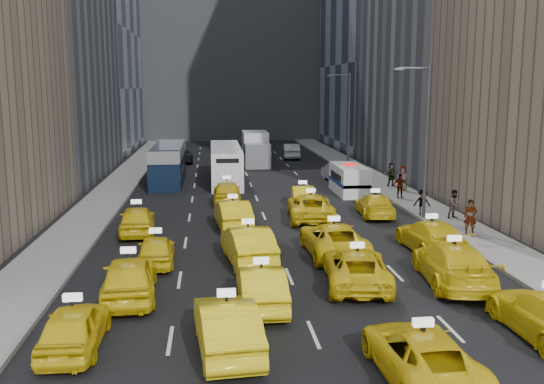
% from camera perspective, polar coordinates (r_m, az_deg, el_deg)
% --- Properties ---
extents(ground, '(160.00, 160.00, 0.00)m').
position_cam_1_polar(ground, '(23.46, 2.26, -9.42)').
color(ground, black).
rests_on(ground, ground).
extents(sidewalk_west, '(3.00, 90.00, 0.15)m').
position_cam_1_polar(sidewalk_west, '(48.11, -14.50, 0.37)').
color(sidewalk_west, gray).
rests_on(sidewalk_west, ground).
extents(sidewalk_east, '(3.00, 90.00, 0.15)m').
position_cam_1_polar(sidewalk_east, '(49.46, 10.30, 0.78)').
color(sidewalk_east, gray).
rests_on(sidewalk_east, ground).
extents(curb_west, '(0.15, 90.00, 0.18)m').
position_cam_1_polar(curb_west, '(47.91, -12.79, 0.42)').
color(curb_west, slate).
rests_on(curb_west, ground).
extents(curb_east, '(0.15, 90.00, 0.18)m').
position_cam_1_polar(curb_east, '(49.08, 8.67, 0.77)').
color(curb_east, slate).
rests_on(curb_east, ground).
extents(building_backdrop, '(30.00, 12.00, 40.00)m').
position_cam_1_polar(building_backdrop, '(94.77, -4.01, 17.26)').
color(building_backdrop, slate).
rests_on(building_backdrop, ground).
extents(streetlight_near, '(2.15, 0.22, 9.00)m').
position_cam_1_polar(streetlight_near, '(36.20, 14.19, 5.08)').
color(streetlight_near, '#595B60').
rests_on(streetlight_near, ground).
extents(streetlight_far, '(2.15, 0.22, 9.00)m').
position_cam_1_polar(streetlight_far, '(55.39, 7.13, 6.86)').
color(streetlight_far, '#595B60').
rests_on(streetlight_far, ground).
extents(taxi_0, '(1.67, 4.14, 1.41)m').
position_cam_1_polar(taxi_0, '(19.35, -18.11, -11.99)').
color(taxi_0, yellow).
rests_on(taxi_0, ground).
extents(taxi_1, '(2.12, 4.92, 1.58)m').
position_cam_1_polar(taxi_1, '(18.38, -4.28, -12.41)').
color(taxi_1, yellow).
rests_on(taxi_1, ground).
extents(taxi_2, '(2.46, 5.02, 1.37)m').
position_cam_1_polar(taxi_2, '(17.24, 13.90, -14.62)').
color(taxi_2, yellow).
rests_on(taxi_2, ground).
extents(taxi_4, '(2.28, 4.95, 1.65)m').
position_cam_1_polar(taxi_4, '(23.12, -13.28, -7.84)').
color(taxi_4, yellow).
rests_on(taxi_4, ground).
extents(taxi_5, '(1.62, 4.52, 1.48)m').
position_cam_1_polar(taxi_5, '(21.78, -1.02, -8.90)').
color(taxi_5, yellow).
rests_on(taxi_5, ground).
extents(taxi_6, '(3.03, 5.42, 1.43)m').
position_cam_1_polar(taxi_6, '(24.23, 7.97, -7.11)').
color(taxi_6, yellow).
rests_on(taxi_6, ground).
extents(taxi_7, '(2.94, 5.92, 1.65)m').
position_cam_1_polar(taxi_7, '(25.21, 16.67, -6.50)').
color(taxi_7, yellow).
rests_on(taxi_7, ground).
extents(taxi_8, '(1.72, 3.96, 1.33)m').
position_cam_1_polar(taxi_8, '(27.24, -10.85, -5.39)').
color(taxi_8, yellow).
rests_on(taxi_8, ground).
extents(taxi_9, '(2.41, 5.26, 1.67)m').
position_cam_1_polar(taxi_9, '(27.04, -2.28, -4.95)').
color(taxi_9, yellow).
rests_on(taxi_9, ground).
extents(taxi_10, '(2.66, 5.54, 1.52)m').
position_cam_1_polar(taxi_10, '(28.40, 5.81, -4.43)').
color(taxi_10, yellow).
rests_on(taxi_10, ground).
extents(taxi_11, '(2.29, 5.30, 1.52)m').
position_cam_1_polar(taxi_11, '(29.77, 14.72, -4.05)').
color(taxi_11, yellow).
rests_on(taxi_11, ground).
extents(taxi_12, '(2.14, 4.63, 1.54)m').
position_cam_1_polar(taxi_12, '(33.04, -12.59, -2.58)').
color(taxi_12, yellow).
rests_on(taxi_12, ground).
extents(taxi_13, '(2.15, 4.98, 1.59)m').
position_cam_1_polar(taxi_13, '(33.59, -3.70, -2.10)').
color(taxi_13, yellow).
rests_on(taxi_13, ground).
extents(taxi_14, '(3.00, 5.72, 1.54)m').
position_cam_1_polar(taxi_14, '(35.77, 3.64, -1.41)').
color(taxi_14, yellow).
rests_on(taxi_14, ground).
extents(taxi_15, '(2.29, 4.81, 1.35)m').
position_cam_1_polar(taxi_15, '(37.23, 9.66, -1.23)').
color(taxi_15, yellow).
rests_on(taxi_15, ground).
extents(taxi_16, '(1.90, 4.60, 1.56)m').
position_cam_1_polar(taxi_16, '(40.81, -4.27, 0.00)').
color(taxi_16, yellow).
rests_on(taxi_16, ground).
extents(taxi_17, '(1.72, 4.11, 1.32)m').
position_cam_1_polar(taxi_17, '(40.18, 2.89, -0.31)').
color(taxi_17, yellow).
rests_on(taxi_17, ground).
extents(nypd_van, '(2.39, 5.35, 2.24)m').
position_cam_1_polar(nypd_van, '(44.82, 7.27, 1.14)').
color(nypd_van, white).
rests_on(nypd_van, ground).
extents(double_decker, '(3.36, 10.69, 3.06)m').
position_cam_1_polar(double_decker, '(50.23, -9.71, 2.59)').
color(double_decker, black).
rests_on(double_decker, ground).
extents(city_bus, '(3.52, 11.63, 2.96)m').
position_cam_1_polar(city_bus, '(50.07, -4.38, 2.62)').
color(city_bus, white).
rests_on(city_bus, ground).
extents(box_truck, '(2.70, 7.25, 3.28)m').
position_cam_1_polar(box_truck, '(61.04, -1.55, 4.09)').
color(box_truck, white).
rests_on(box_truck, ground).
extents(misc_car_0, '(1.97, 4.79, 1.54)m').
position_cam_1_polar(misc_car_0, '(50.62, 6.15, 1.88)').
color(misc_car_0, '#ADB1B5').
rests_on(misc_car_0, ground).
extents(misc_car_1, '(3.21, 5.90, 1.57)m').
position_cam_1_polar(misc_car_1, '(63.47, -8.80, 3.45)').
color(misc_car_1, black).
rests_on(misc_car_1, ground).
extents(misc_car_2, '(2.95, 5.99, 1.68)m').
position_cam_1_polar(misc_car_2, '(67.89, -1.35, 4.01)').
color(misc_car_2, gray).
rests_on(misc_car_2, ground).
extents(misc_car_3, '(2.43, 5.06, 1.67)m').
position_cam_1_polar(misc_car_3, '(66.35, -4.61, 3.85)').
color(misc_car_3, black).
rests_on(misc_car_3, ground).
extents(misc_car_4, '(2.15, 5.10, 1.64)m').
position_cam_1_polar(misc_car_4, '(66.50, 1.83, 3.87)').
color(misc_car_4, '#A3A6AB').
rests_on(misc_car_4, ground).
extents(pedestrian_0, '(0.77, 0.63, 1.81)m').
position_cam_1_polar(pedestrian_0, '(33.29, 18.18, -2.23)').
color(pedestrian_0, gray).
rests_on(pedestrian_0, sidewalk_east).
extents(pedestrian_1, '(0.92, 0.72, 1.67)m').
position_cam_1_polar(pedestrian_1, '(37.03, 16.80, -1.09)').
color(pedestrian_1, gray).
rests_on(pedestrian_1, sidewalk_east).
extents(pedestrian_2, '(1.07, 0.63, 1.55)m').
position_cam_1_polar(pedestrian_2, '(37.33, 13.94, -0.96)').
color(pedestrian_2, gray).
rests_on(pedestrian_2, sidewalk_east).
extents(pedestrian_3, '(1.05, 0.61, 1.69)m').
position_cam_1_polar(pedestrian_3, '(42.80, 11.94, 0.57)').
color(pedestrian_3, gray).
rests_on(pedestrian_3, sidewalk_east).
extents(pedestrian_4, '(0.99, 0.71, 1.83)m').
position_cam_1_polar(pedestrian_4, '(45.96, 12.20, 1.27)').
color(pedestrian_4, gray).
rests_on(pedestrian_4, sidewalk_east).
extents(pedestrian_5, '(1.76, 1.00, 1.82)m').
position_cam_1_polar(pedestrian_5, '(47.85, 11.18, 1.64)').
color(pedestrian_5, gray).
rests_on(pedestrian_5, sidewalk_east).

